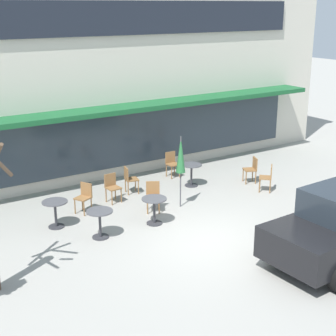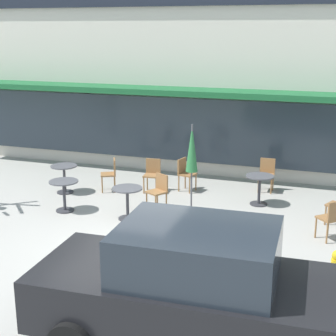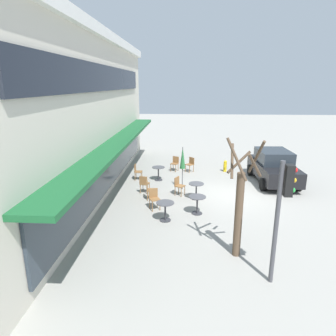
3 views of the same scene
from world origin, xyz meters
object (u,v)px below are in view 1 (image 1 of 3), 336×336
(cafe_chair_2, at_px, (112,186))
(cafe_chair_5, at_px, (252,168))
(cafe_table_near_wall, at_px, (100,219))
(cafe_chair_4, at_px, (129,178))
(cafe_chair_1, at_px, (172,162))
(cafe_table_mid_patio, at_px, (191,171))
(cafe_table_by_tree, at_px, (154,207))
(cafe_chair_0, at_px, (268,176))
(cafe_chair_6, at_px, (84,196))
(cafe_table_streetside, at_px, (55,210))
(fire_hydrant, at_px, (322,200))
(cafe_chair_3, at_px, (153,194))
(patio_umbrella_green_folded, at_px, (181,155))

(cafe_chair_2, xyz_separation_m, cafe_chair_5, (4.85, -1.00, 0.00))
(cafe_table_near_wall, bearing_deg, cafe_chair_4, 47.79)
(cafe_chair_1, bearing_deg, cafe_chair_2, -160.26)
(cafe_table_mid_patio, bearing_deg, cafe_table_by_tree, -143.45)
(cafe_chair_0, height_order, cafe_chair_4, same)
(cafe_chair_4, distance_m, cafe_chair_6, 2.01)
(cafe_table_streetside, relative_size, cafe_chair_4, 0.85)
(cafe_table_by_tree, bearing_deg, cafe_chair_2, 95.32)
(cafe_table_streetside, distance_m, cafe_chair_1, 5.46)
(cafe_chair_0, bearing_deg, fire_hydrant, -85.60)
(cafe_chair_6, bearing_deg, cafe_table_near_wall, -101.96)
(cafe_chair_3, bearing_deg, patio_umbrella_green_folded, -10.97)
(cafe_table_by_tree, xyz_separation_m, cafe_chair_6, (-1.28, 1.84, 0.01))
(cafe_table_streetside, xyz_separation_m, cafe_table_by_tree, (2.39, -1.28, 0.00))
(cafe_table_by_tree, bearing_deg, cafe_table_streetside, 151.76)
(cafe_chair_1, relative_size, fire_hydrant, 1.26)
(cafe_table_streetside, relative_size, cafe_table_mid_patio, 1.00)
(cafe_table_streetside, distance_m, cafe_table_mid_patio, 5.15)
(cafe_table_by_tree, relative_size, fire_hydrant, 1.08)
(cafe_table_near_wall, distance_m, cafe_chair_3, 2.28)
(patio_umbrella_green_folded, bearing_deg, cafe_chair_6, 155.83)
(cafe_chair_4, relative_size, cafe_chair_5, 1.00)
(patio_umbrella_green_folded, relative_size, cafe_chair_5, 2.47)
(patio_umbrella_green_folded, height_order, cafe_chair_2, patio_umbrella_green_folded)
(cafe_table_near_wall, relative_size, cafe_table_streetside, 1.00)
(cafe_table_near_wall, relative_size, patio_umbrella_green_folded, 0.35)
(cafe_table_streetside, relative_size, cafe_chair_3, 0.85)
(cafe_chair_2, bearing_deg, cafe_table_near_wall, -124.21)
(cafe_chair_0, bearing_deg, cafe_table_mid_patio, 134.59)
(cafe_chair_0, relative_size, cafe_chair_5, 1.00)
(cafe_chair_6, bearing_deg, cafe_chair_1, 18.98)
(cafe_table_streetside, relative_size, cafe_chair_0, 0.85)
(cafe_table_mid_patio, height_order, cafe_chair_0, cafe_chair_0)
(cafe_table_streetside, bearing_deg, fire_hydrant, -24.40)
(cafe_chair_0, height_order, cafe_chair_6, same)
(cafe_chair_2, height_order, cafe_chair_4, same)
(cafe_chair_0, distance_m, cafe_chair_3, 4.07)
(cafe_chair_1, relative_size, cafe_chair_4, 1.00)
(cafe_table_by_tree, xyz_separation_m, cafe_chair_3, (0.47, 0.83, 0.01))
(patio_umbrella_green_folded, bearing_deg, fire_hydrant, -37.84)
(cafe_table_mid_patio, height_order, patio_umbrella_green_folded, patio_umbrella_green_folded)
(cafe_chair_1, xyz_separation_m, cafe_chair_6, (-3.99, -1.37, 0.00))
(cafe_table_near_wall, height_order, cafe_chair_0, cafe_chair_0)
(cafe_chair_5, bearing_deg, cafe_chair_2, 168.30)
(cafe_table_by_tree, relative_size, cafe_chair_2, 0.85)
(cafe_chair_2, bearing_deg, cafe_chair_4, 23.84)
(cafe_chair_1, distance_m, cafe_chair_6, 4.22)
(cafe_table_streetside, xyz_separation_m, cafe_chair_6, (1.11, 0.55, 0.01))
(cafe_chair_2, xyz_separation_m, cafe_chair_4, (0.82, 0.36, 0.00))
(cafe_table_near_wall, distance_m, fire_hydrant, 6.60)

